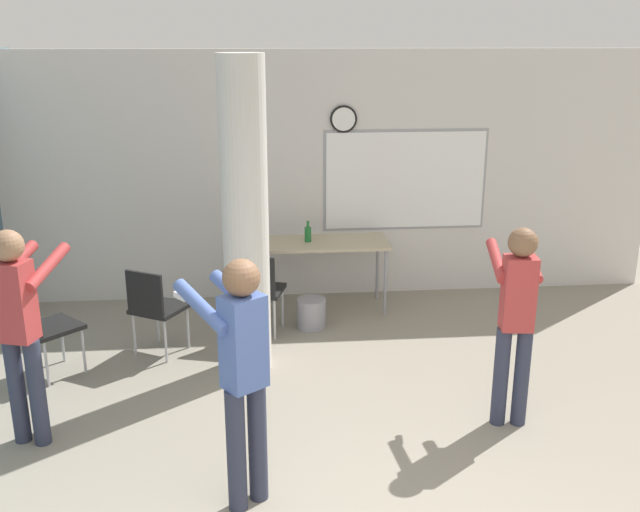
% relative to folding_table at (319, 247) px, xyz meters
% --- Properties ---
extents(wall_back, '(8.00, 0.15, 2.80)m').
position_rel_folding_table_xyz_m(wall_back, '(-0.02, 0.53, 0.68)').
color(wall_back, silver).
rests_on(wall_back, ground_plane).
extents(support_pillar, '(0.41, 0.41, 2.80)m').
position_rel_folding_table_xyz_m(support_pillar, '(-0.77, -1.40, 0.68)').
color(support_pillar, silver).
rests_on(support_pillar, ground_plane).
extents(folding_table, '(1.52, 0.64, 0.78)m').
position_rel_folding_table_xyz_m(folding_table, '(0.00, 0.00, 0.00)').
color(folding_table, tan).
rests_on(folding_table, ground_plane).
extents(bottle_on_table, '(0.07, 0.07, 0.23)m').
position_rel_folding_table_xyz_m(bottle_on_table, '(-0.12, 0.01, 0.15)').
color(bottle_on_table, '#1E6B2D').
rests_on(bottle_on_table, folding_table).
extents(waste_bin, '(0.30, 0.30, 0.32)m').
position_rel_folding_table_xyz_m(waste_bin, '(-0.13, -0.54, -0.56)').
color(waste_bin, gray).
rests_on(waste_bin, ground_plane).
extents(chair_table_left, '(0.54, 0.54, 0.87)m').
position_rel_folding_table_xyz_m(chair_table_left, '(-0.67, -0.67, -0.21)').
color(chair_table_left, black).
rests_on(chair_table_left, ground_plane).
extents(chair_near_pillar, '(0.60, 0.60, 0.87)m').
position_rel_folding_table_xyz_m(chair_near_pillar, '(-1.65, -1.07, -0.21)').
color(chair_near_pillar, black).
rests_on(chair_near_pillar, ground_plane).
extents(chair_by_left_wall, '(0.62, 0.62, 0.87)m').
position_rel_folding_table_xyz_m(chair_by_left_wall, '(-2.57, -1.45, -0.21)').
color(chair_by_left_wall, black).
rests_on(chair_by_left_wall, ground_plane).
extents(person_playing_front, '(0.61, 0.67, 1.68)m').
position_rel_folding_table_xyz_m(person_playing_front, '(-0.79, -3.41, 0.27)').
color(person_playing_front, '#2D3347').
rests_on(person_playing_front, ground_plane).
extents(person_playing_side, '(0.40, 0.65, 1.60)m').
position_rel_folding_table_xyz_m(person_playing_side, '(1.26, -2.58, 0.22)').
color(person_playing_side, '#2D3347').
rests_on(person_playing_side, ground_plane).
extents(person_watching_back, '(0.49, 0.66, 1.66)m').
position_rel_folding_table_xyz_m(person_watching_back, '(-2.39, -2.52, 0.26)').
color(person_watching_back, '#2D3347').
rests_on(person_watching_back, ground_plane).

